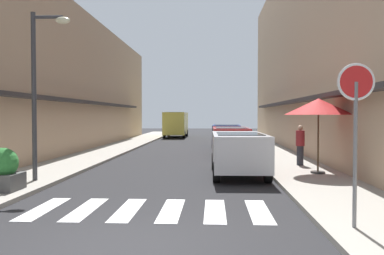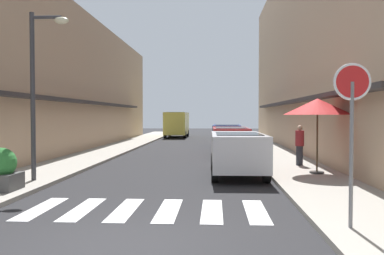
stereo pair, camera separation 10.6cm
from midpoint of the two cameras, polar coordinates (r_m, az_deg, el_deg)
ground_plane at (r=21.35m, az=-0.85°, el=-3.84°), size 83.20×83.20×0.00m
sidewalk_left at (r=22.12m, az=-12.75°, el=-3.53°), size 2.51×52.95×0.12m
sidewalk_right at (r=21.52m, az=11.39°, el=-3.66°), size 2.51×52.95×0.12m
building_row_left at (r=24.22m, az=-20.86°, el=6.19°), size 5.50×36.04×8.00m
building_row_right at (r=23.45m, az=20.44°, el=10.97°), size 5.50×36.04×11.76m
crosswalk at (r=8.98m, az=-6.38°, el=-11.62°), size 5.20×2.20×0.01m
parked_car_near at (r=13.83m, az=6.44°, el=-3.06°), size 1.86×4.38×1.47m
parked_car_mid at (r=20.34m, az=5.34°, el=-1.52°), size 1.85×4.27×1.47m
parked_car_far at (r=26.49m, az=4.80°, el=-0.75°), size 1.91×4.53×1.47m
delivery_van at (r=37.66m, az=-2.38°, el=0.73°), size 2.02×5.40×2.37m
round_street_sign at (r=7.48m, az=21.96°, el=3.42°), size 0.65×0.07×2.87m
street_lamp at (r=12.88m, az=-21.05°, el=6.71°), size 1.19×0.28×5.03m
cafe_umbrella at (r=14.11m, az=17.39°, el=2.81°), size 2.27×2.27×2.53m
planter_corner at (r=11.63m, az=-25.64°, el=-5.54°), size 0.87×0.87×1.11m
pedestrian_walking_near at (r=16.25m, az=15.00°, el=-2.33°), size 0.34×0.34×1.57m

